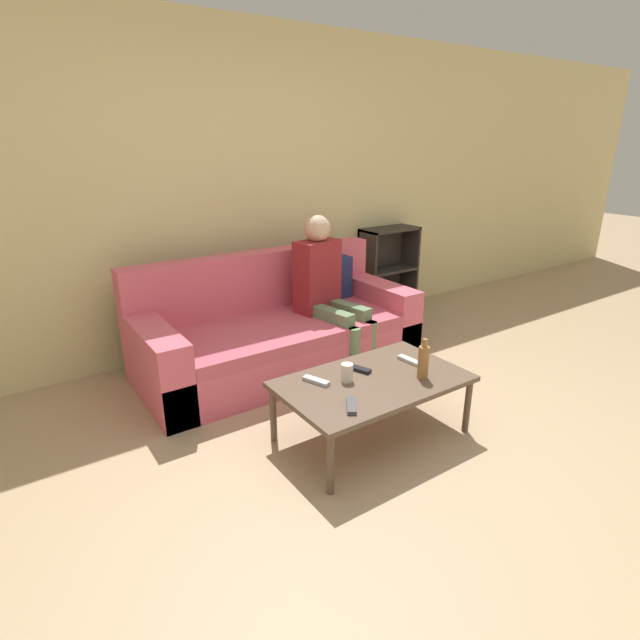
# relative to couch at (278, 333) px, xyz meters

# --- Properties ---
(ground_plane) EXTENTS (22.00, 22.00, 0.00)m
(ground_plane) POSITION_rel_couch_xyz_m (-0.01, -1.66, -0.28)
(ground_plane) COLOR tan
(wall_back) EXTENTS (12.00, 0.06, 2.60)m
(wall_back) POSITION_rel_couch_xyz_m (-0.01, 0.67, 1.02)
(wall_back) COLOR beige
(wall_back) RESTS_ON ground_plane
(couch) EXTENTS (2.15, 0.94, 0.86)m
(couch) POSITION_rel_couch_xyz_m (0.00, 0.00, 0.00)
(couch) COLOR #DB5B70
(couch) RESTS_ON ground_plane
(bookshelf) EXTENTS (0.59, 0.28, 0.88)m
(bookshelf) POSITION_rel_couch_xyz_m (1.55, 0.52, 0.08)
(bookshelf) COLOR #332D28
(bookshelf) RESTS_ON ground_plane
(coffee_table) EXTENTS (1.11, 0.67, 0.38)m
(coffee_table) POSITION_rel_couch_xyz_m (-0.04, -1.21, 0.07)
(coffee_table) COLOR brown
(coffee_table) RESTS_ON ground_plane
(person_adult) EXTENTS (0.43, 0.69, 1.17)m
(person_adult) POSITION_rel_couch_xyz_m (0.38, -0.09, 0.38)
(person_adult) COLOR #66845B
(person_adult) RESTS_ON ground_plane
(cup_near) EXTENTS (0.07, 0.07, 0.11)m
(cup_near) POSITION_rel_couch_xyz_m (-0.18, -1.14, 0.16)
(cup_near) COLOR silver
(cup_near) RESTS_ON coffee_table
(tv_remote_0) EXTENTS (0.14, 0.17, 0.02)m
(tv_remote_0) POSITION_rel_couch_xyz_m (-0.34, -1.39, 0.12)
(tv_remote_0) COLOR #47474C
(tv_remote_0) RESTS_ON coffee_table
(tv_remote_1) EXTENTS (0.11, 0.18, 0.02)m
(tv_remote_1) POSITION_rel_couch_xyz_m (-0.34, -1.05, 0.12)
(tv_remote_1) COLOR #B7B7BC
(tv_remote_1) RESTS_ON coffee_table
(tv_remote_2) EXTENTS (0.06, 0.17, 0.02)m
(tv_remote_2) POSITION_rel_couch_xyz_m (0.31, -1.15, 0.12)
(tv_remote_2) COLOR #B7B7BC
(tv_remote_2) RESTS_ON coffee_table
(tv_remote_3) EXTENTS (0.10, 0.18, 0.02)m
(tv_remote_3) POSITION_rel_couch_xyz_m (-0.04, -1.06, 0.12)
(tv_remote_3) COLOR black
(tv_remote_3) RESTS_ON coffee_table
(bottle) EXTENTS (0.06, 0.06, 0.25)m
(bottle) POSITION_rel_couch_xyz_m (0.21, -1.36, 0.21)
(bottle) COLOR olive
(bottle) RESTS_ON coffee_table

